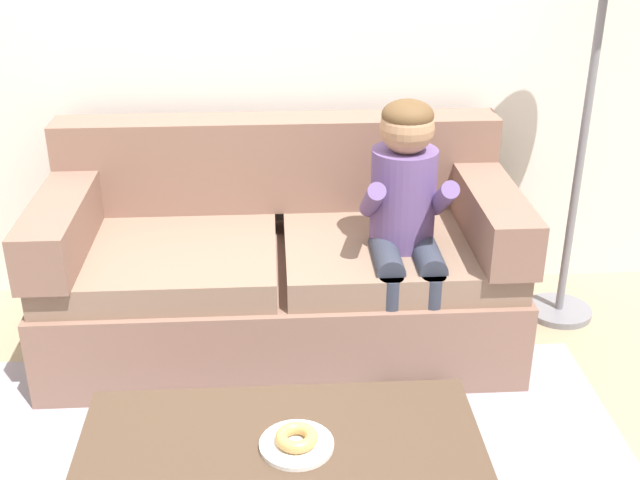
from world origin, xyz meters
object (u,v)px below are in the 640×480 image
Objects in this scene: donut at (297,438)px; toy_controller at (178,460)px; coffee_table at (281,454)px; person_child at (406,212)px; couch at (281,268)px.

donut is 0.53× the size of toy_controller.
donut reaches higher than coffee_table.
donut is at bearing -20.76° from toy_controller.
donut is at bearing -25.98° from coffee_table.
toy_controller is (-0.40, 0.44, -0.43)m from donut.
person_child reaches higher than coffee_table.
coffee_table reaches higher than toy_controller.
donut is (0.05, -0.02, 0.07)m from coffee_table.
coffee_table is at bearing -22.68° from toy_controller.
toy_controller is at bearing 132.64° from donut.
person_child is 1.19m from donut.
couch is at bearing 157.51° from person_child.
donut is at bearing -88.89° from couch.
couch is 0.97m from toy_controller.
couch is at bearing 92.12° from toy_controller.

